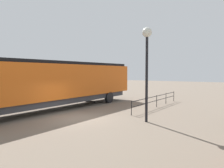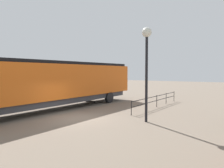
% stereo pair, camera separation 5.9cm
% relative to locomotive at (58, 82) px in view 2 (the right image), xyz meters
% --- Properties ---
extents(ground_plane, '(120.00, 120.00, 0.00)m').
position_rel_locomotive_xyz_m(ground_plane, '(3.67, -1.78, -2.20)').
color(ground_plane, '#756656').
extents(locomotive, '(2.93, 18.43, 3.88)m').
position_rel_locomotive_xyz_m(locomotive, '(0.00, 0.00, 0.00)').
color(locomotive, orange).
rests_on(locomotive, ground_plane).
extents(lamp_post, '(0.59, 0.59, 5.70)m').
position_rel_locomotive_xyz_m(lamp_post, '(7.96, -0.20, 2.10)').
color(lamp_post, black).
rests_on(lamp_post, ground_plane).
extents(platform_fence, '(0.05, 9.08, 1.03)m').
position_rel_locomotive_xyz_m(platform_fence, '(6.22, 5.59, -1.52)').
color(platform_fence, black).
rests_on(platform_fence, ground_plane).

